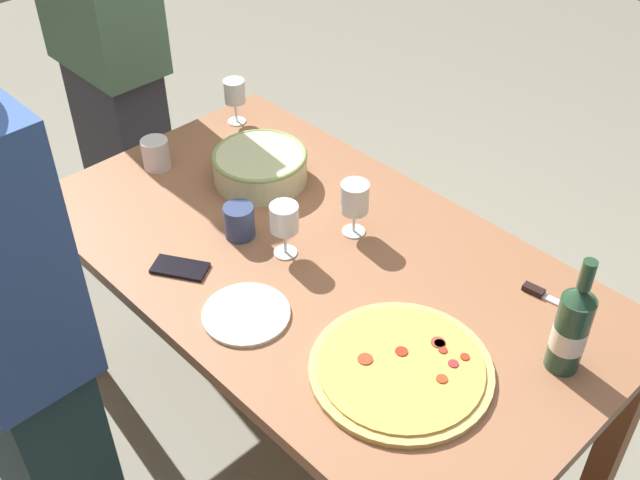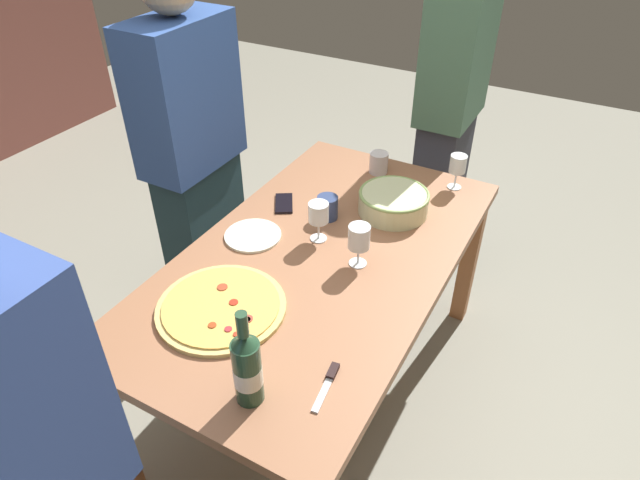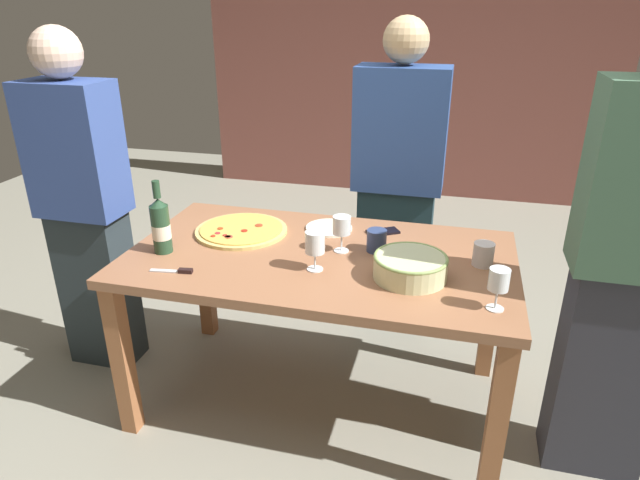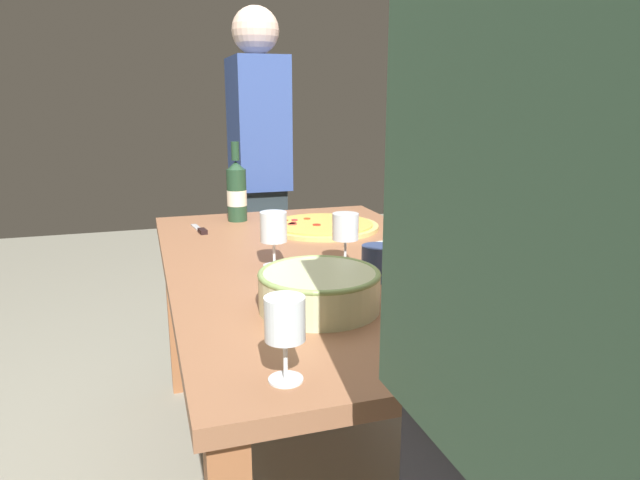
{
  "view_description": "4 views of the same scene",
  "coord_description": "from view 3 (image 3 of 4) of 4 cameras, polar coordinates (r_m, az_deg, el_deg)",
  "views": [
    {
      "loc": [
        -1.11,
        1.07,
        2.09
      ],
      "look_at": [
        0.0,
        0.0,
        0.81
      ],
      "focal_mm": 43.38,
      "sensor_mm": 36.0,
      "label": 1
    },
    {
      "loc": [
        -1.39,
        -0.76,
        1.98
      ],
      "look_at": [
        0.0,
        0.0,
        0.81
      ],
      "focal_mm": 30.92,
      "sensor_mm": 36.0,
      "label": 2
    },
    {
      "loc": [
        0.52,
        -2.02,
        1.73
      ],
      "look_at": [
        0.0,
        0.0,
        0.81
      ],
      "focal_mm": 30.88,
      "sensor_mm": 36.0,
      "label": 3
    },
    {
      "loc": [
        1.56,
        -0.49,
        1.23
      ],
      "look_at": [
        0.0,
        0.0,
        0.81
      ],
      "focal_mm": 31.92,
      "sensor_mm": 36.0,
      "label": 4
    }
  ],
  "objects": [
    {
      "name": "dining_table",
      "position": [
        2.34,
        0.0,
        -3.52
      ],
      "size": [
        1.6,
        0.9,
        0.75
      ],
      "color": "#996444",
      "rests_on": "ground"
    },
    {
      "name": "cell_phone",
      "position": [
        2.52,
        6.54,
        0.85
      ],
      "size": [
        0.16,
        0.14,
        0.01
      ],
      "primitive_type": "cube",
      "rotation": [
        0.0,
        0.0,
        5.26
      ],
      "color": "black",
      "rests_on": "dining_table"
    },
    {
      "name": "ground_plane",
      "position": [
        2.7,
        0.0,
        -16.0
      ],
      "size": [
        8.0,
        8.0,
        0.0
      ],
      "primitive_type": "plane",
      "color": "gray"
    },
    {
      "name": "cup_ceramic",
      "position": [
        2.28,
        16.57,
        -1.43
      ],
      "size": [
        0.08,
        0.08,
        0.09
      ],
      "primitive_type": "cylinder",
      "color": "silver",
      "rests_on": "dining_table"
    },
    {
      "name": "wine_glass_far_left",
      "position": [
        2.12,
        -0.53,
        -0.33
      ],
      "size": [
        0.08,
        0.08,
        0.16
      ],
      "color": "white",
      "rests_on": "dining_table"
    },
    {
      "name": "wine_glass_near_pizza",
      "position": [
        1.95,
        18.05,
        -4.03
      ],
      "size": [
        0.07,
        0.07,
        0.15
      ],
      "color": "white",
      "rests_on": "dining_table"
    },
    {
      "name": "pizza",
      "position": [
        2.53,
        -8.15,
        1.02
      ],
      "size": [
        0.42,
        0.42,
        0.02
      ],
      "color": "#D4B968",
      "rests_on": "dining_table"
    },
    {
      "name": "side_plate",
      "position": [
        2.55,
        0.94,
        1.26
      ],
      "size": [
        0.22,
        0.22,
        0.01
      ],
      "primitive_type": "cylinder",
      "color": "white",
      "rests_on": "dining_table"
    },
    {
      "name": "wine_bottle",
      "position": [
        2.37,
        -16.18,
        1.48
      ],
      "size": [
        0.08,
        0.08,
        0.31
      ],
      "color": "#23432B",
      "rests_on": "dining_table"
    },
    {
      "name": "pizza_knife",
      "position": [
        2.22,
        -14.59,
        -3.12
      ],
      "size": [
        0.17,
        0.05,
        0.02
      ],
      "color": "silver",
      "rests_on": "dining_table"
    },
    {
      "name": "person_guest_right",
      "position": [
        2.81,
        -23.23,
        3.11
      ],
      "size": [
        0.39,
        0.24,
        1.63
      ],
      "rotation": [
        0.0,
        0.0,
        -0.05
      ],
      "color": "#283338",
      "rests_on": "ground"
    },
    {
      "name": "wine_glass_by_bottle",
      "position": [
        2.28,
        2.27,
        1.36
      ],
      "size": [
        0.08,
        0.08,
        0.16
      ],
      "color": "white",
      "rests_on": "dining_table"
    },
    {
      "name": "person_host",
      "position": [
        2.92,
        8.04,
        5.74
      ],
      "size": [
        0.46,
        0.24,
        1.66
      ],
      "rotation": [
        0.0,
        0.0,
        -1.86
      ],
      "color": "#1D353C",
      "rests_on": "ground"
    },
    {
      "name": "cup_amber",
      "position": [
        2.32,
        5.88,
        -0.06
      ],
      "size": [
        0.08,
        0.08,
        0.09
      ],
      "primitive_type": "cylinder",
      "color": "navy",
      "rests_on": "dining_table"
    },
    {
      "name": "brick_wall_back",
      "position": [
        5.26,
        9.21,
        18.75
      ],
      "size": [
        3.71,
        0.16,
        2.6
      ],
      "primitive_type": "cube",
      "color": "brown",
      "rests_on": "ground"
    },
    {
      "name": "serving_bowl",
      "position": [
        2.11,
        9.34,
        -2.68
      ],
      "size": [
        0.28,
        0.28,
        0.09
      ],
      "color": "beige",
      "rests_on": "dining_table"
    },
    {
      "name": "person_guest_left",
      "position": [
        2.18,
        29.72,
        -1.98
      ],
      "size": [
        0.41,
        0.24,
        1.75
      ],
      "rotation": [
        0.0,
        0.0,
        3.06
      ],
      "color": "#31323D",
      "rests_on": "ground"
    }
  ]
}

